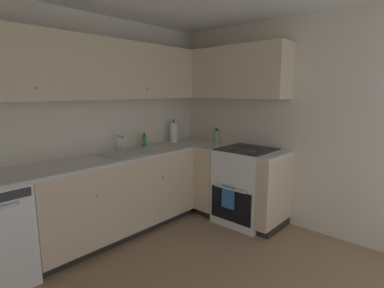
% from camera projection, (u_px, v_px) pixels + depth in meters
% --- Properties ---
extents(wall_back, '(4.04, 0.05, 2.43)m').
position_uv_depth(wall_back, '(61.00, 129.00, 3.10)').
color(wall_back, beige).
rests_on(wall_back, ground_plane).
extents(wall_right, '(0.05, 3.31, 2.43)m').
position_uv_depth(wall_right, '(293.00, 125.00, 3.47)').
color(wall_right, beige).
rests_on(wall_right, ground_plane).
extents(lower_cabinets_back, '(1.90, 0.62, 0.87)m').
position_uv_depth(lower_cabinets_back, '(117.00, 196.00, 3.33)').
color(lower_cabinets_back, beige).
rests_on(lower_cabinets_back, ground_plane).
extents(countertop_back, '(3.10, 0.60, 0.03)m').
position_uv_depth(countertop_back, '(115.00, 157.00, 3.25)').
color(countertop_back, beige).
rests_on(countertop_back, lower_cabinets_back).
extents(lower_cabinets_right, '(0.62, 1.05, 0.87)m').
position_uv_depth(lower_cabinets_right, '(235.00, 184.00, 3.75)').
color(lower_cabinets_right, beige).
rests_on(lower_cabinets_right, ground_plane).
extents(countertop_right, '(0.60, 1.05, 0.03)m').
position_uv_depth(countertop_right, '(236.00, 150.00, 3.67)').
color(countertop_right, beige).
rests_on(countertop_right, lower_cabinets_right).
extents(oven_range, '(0.68, 0.62, 1.06)m').
position_uv_depth(oven_range, '(246.00, 185.00, 3.66)').
color(oven_range, white).
rests_on(oven_range, ground_plane).
extents(upper_cabinets_back, '(2.78, 0.34, 0.63)m').
position_uv_depth(upper_cabinets_back, '(90.00, 69.00, 3.06)').
color(upper_cabinets_back, beige).
extents(upper_cabinets_right, '(0.32, 1.59, 0.63)m').
position_uv_depth(upper_cabinets_right, '(228.00, 73.00, 3.77)').
color(upper_cabinets_right, beige).
extents(sink, '(0.60, 0.40, 0.10)m').
position_uv_depth(sink, '(130.00, 157.00, 3.36)').
color(sink, '#B7B7BC').
rests_on(sink, countertop_back).
extents(faucet, '(0.07, 0.16, 0.19)m').
position_uv_depth(faucet, '(119.00, 142.00, 3.47)').
color(faucet, silver).
rests_on(faucet, countertop_back).
extents(soap_bottle, '(0.05, 0.05, 0.17)m').
position_uv_depth(soap_bottle, '(144.00, 141.00, 3.75)').
color(soap_bottle, '#338C4C').
rests_on(soap_bottle, countertop_back).
extents(paper_towel_roll, '(0.11, 0.11, 0.32)m').
position_uv_depth(paper_towel_roll, '(174.00, 132.00, 4.09)').
color(paper_towel_roll, white).
rests_on(paper_towel_roll, countertop_back).
extents(oil_bottle, '(0.08, 0.08, 0.22)m').
position_uv_depth(oil_bottle, '(216.00, 138.00, 3.85)').
color(oil_bottle, '#729E66').
rests_on(oil_bottle, countertop_right).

